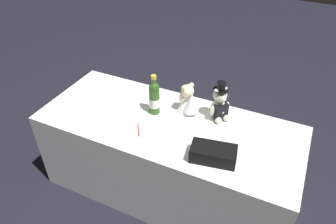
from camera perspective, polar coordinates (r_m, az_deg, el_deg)
The scene contains 7 objects.
ground_plane at distance 2.89m, azimuth -0.00°, elevation -13.30°, with size 12.00×12.00×0.00m, color black.
reception_table at distance 2.62m, azimuth -0.00°, elevation -8.18°, with size 1.99×0.82×0.73m, color white.
teddy_bear_groom at distance 2.37m, azimuth 9.35°, elevation 1.32°, with size 0.16×0.15×0.31m.
teddy_bear_bride at distance 2.42m, azimuth 3.71°, elevation 2.10°, with size 0.21×0.19×0.25m.
champagne_bottle at distance 2.39m, azimuth -2.50°, elevation 2.66°, with size 0.08×0.08×0.33m.
signing_pen at distance 2.31m, azimuth -5.41°, elevation -3.33°, with size 0.09×0.13×0.01m.
gift_case_black at distance 2.07m, azimuth 8.23°, elevation -7.48°, with size 0.32×0.20×0.10m.
Camera 1 is at (-0.79, 1.67, 2.22)m, focal length 33.59 mm.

